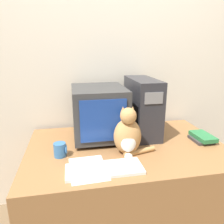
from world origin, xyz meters
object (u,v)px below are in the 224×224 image
cat (128,135)px  computer_tower (142,107)px  book_stack (202,138)px  mug (60,150)px  pen (85,165)px  keyboard (104,169)px  crt_monitor (99,112)px

cat → computer_tower: bearing=66.9°
book_stack → mug: size_ratio=2.27×
cat → mug: cat is taller
cat → pen: 0.34m
computer_tower → keyboard: (-0.39, -0.51, -0.22)m
book_stack → mug: 1.06m
cat → mug: bearing=-177.8°
computer_tower → keyboard: bearing=-127.4°
computer_tower → pen: 0.70m
computer_tower → crt_monitor: bearing=-177.6°
computer_tower → cat: bearing=-121.6°
keyboard → mug: (-0.26, 0.23, 0.04)m
book_stack → mug: bearing=-177.4°
computer_tower → keyboard: size_ratio=1.06×
book_stack → computer_tower: bearing=149.7°
crt_monitor → computer_tower: bearing=2.4°
crt_monitor → keyboard: crt_monitor is taller
pen → mug: mug is taller
cat → pen: size_ratio=2.43×
keyboard → cat: (0.19, 0.18, 0.13)m
computer_tower → mug: 0.73m
crt_monitor → book_stack: size_ratio=2.26×
crt_monitor → mug: size_ratio=5.13×
crt_monitor → mug: 0.43m
pen → keyboard: bearing=-34.7°
cat → book_stack: bearing=17.5°
keyboard → book_stack: 0.85m
computer_tower → cat: size_ratio=1.42×
crt_monitor → book_stack: crt_monitor is taller
keyboard → pen: keyboard is taller
keyboard → book_stack: book_stack is taller
crt_monitor → computer_tower: (0.35, 0.01, 0.02)m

